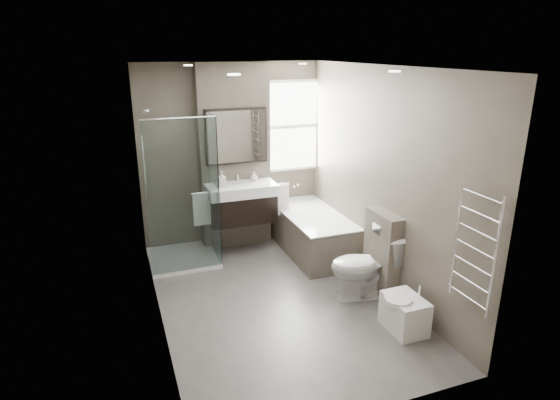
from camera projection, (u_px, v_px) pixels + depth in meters
name	position (u px, v px, depth m)	size (l,w,h in m)	color
room	(277.00, 192.00, 5.01)	(2.70, 3.90, 2.70)	#524E4C
vanity_pier	(234.00, 158.00, 6.59)	(1.00, 0.25, 2.60)	#595146
vanity	(242.00, 202.00, 6.45)	(0.95, 0.47, 0.66)	black
mirror_cabinet	(236.00, 136.00, 6.34)	(0.86, 0.08, 0.76)	black
towel_left	(202.00, 209.00, 6.26)	(0.24, 0.06, 0.44)	silver
towel_right	(280.00, 200.00, 6.63)	(0.24, 0.06, 0.44)	silver
shower_enclosure	(189.00, 228.00, 6.22)	(0.90, 0.90, 2.00)	white
bathtub	(312.00, 231.00, 6.60)	(0.75, 1.60, 0.57)	#595146
window	(291.00, 126.00, 6.86)	(0.98, 0.06, 1.33)	white
toilet	(364.00, 266.00, 5.37)	(0.44, 0.77, 0.79)	white
cistern_box	(382.00, 253.00, 5.43)	(0.19, 0.55, 1.00)	#595146
bidet	(404.00, 313.00, 4.78)	(0.40, 0.46, 0.48)	white
towel_radiator	(475.00, 249.00, 4.05)	(0.03, 0.49, 1.10)	silver
soap_bottle_a	(222.00, 179.00, 6.23)	(0.10, 0.10, 0.21)	white
soap_bottle_b	(254.00, 176.00, 6.52)	(0.10, 0.10, 0.13)	white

